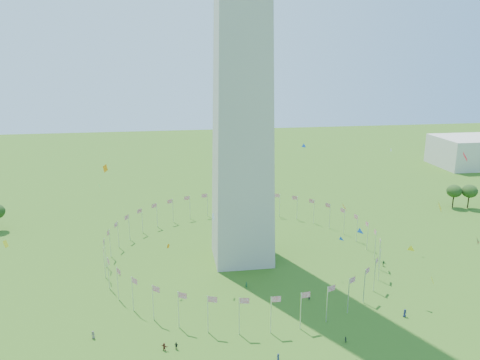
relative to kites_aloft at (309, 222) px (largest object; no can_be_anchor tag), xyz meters
name	(u,v)px	position (x,y,z in m)	size (l,w,h in m)	color
flag_ring	(242,244)	(-11.07, 29.69, -17.46)	(80.24, 80.24, 9.00)	silver
crowd	(329,353)	(-1.01, -20.35, -21.11)	(93.58, 66.71, 1.94)	#292929
kites_aloft	(309,222)	(0.00, 0.00, 0.00)	(119.83, 67.34, 38.04)	yellow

